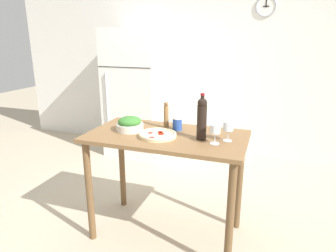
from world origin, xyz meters
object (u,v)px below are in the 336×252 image
(wine_glass_far, at_px, (228,127))
(salt_canister, at_px, (177,124))
(wine_glass_near, at_px, (215,130))
(homemade_pizza, at_px, (158,135))
(pepper_mill, at_px, (166,115))
(refrigerator, at_px, (137,93))
(salad_bowl, at_px, (130,124))
(wine_bottle, at_px, (202,118))

(wine_glass_far, bearing_deg, salt_canister, 162.42)
(wine_glass_near, bearing_deg, homemade_pizza, 178.24)
(homemade_pizza, height_order, salt_canister, salt_canister)
(pepper_mill, relative_size, salt_canister, 2.10)
(wine_glass_far, bearing_deg, refrigerator, 132.13)
(homemade_pizza, bearing_deg, wine_glass_near, -1.76)
(wine_glass_far, height_order, homemade_pizza, wine_glass_far)
(wine_glass_near, height_order, salad_bowl, wine_glass_near)
(wine_glass_far, height_order, salad_bowl, wine_glass_far)
(refrigerator, relative_size, wine_bottle, 5.01)
(salt_canister, bearing_deg, wine_bottle, -34.49)
(homemade_pizza, bearing_deg, refrigerator, 119.67)
(wine_bottle, relative_size, wine_glass_far, 2.40)
(refrigerator, distance_m, pepper_mill, 1.83)
(wine_glass_far, distance_m, salad_bowl, 0.80)
(refrigerator, relative_size, salad_bowl, 7.88)
(wine_bottle, relative_size, salt_canister, 3.25)
(refrigerator, relative_size, wine_glass_far, 12.02)
(homemade_pizza, xyz_separation_m, salt_canister, (0.09, 0.22, 0.04))
(refrigerator, height_order, salad_bowl, refrigerator)
(wine_glass_near, height_order, wine_glass_far, same)
(wine_bottle, xyz_separation_m, homemade_pizza, (-0.33, -0.05, -0.15))
(wine_glass_far, bearing_deg, pepper_mill, 163.06)
(refrigerator, height_order, homemade_pizza, refrigerator)
(wine_glass_near, xyz_separation_m, wine_glass_far, (0.08, 0.09, 0.00))
(wine_bottle, distance_m, salad_bowl, 0.61)
(pepper_mill, bearing_deg, homemade_pizza, -85.86)
(wine_bottle, bearing_deg, salt_canister, 145.51)
(salad_bowl, height_order, salt_canister, salad_bowl)
(wine_glass_near, bearing_deg, wine_bottle, 149.98)
(wine_bottle, xyz_separation_m, pepper_mill, (-0.35, 0.19, -0.06))
(wine_glass_near, distance_m, homemade_pizza, 0.45)
(refrigerator, bearing_deg, wine_bottle, -52.11)
(refrigerator, xyz_separation_m, salad_bowl, (0.74, -1.70, 0.07))
(wine_glass_near, xyz_separation_m, salt_canister, (-0.36, 0.23, -0.05))
(salad_bowl, bearing_deg, salt_canister, 21.45)
(refrigerator, bearing_deg, homemade_pizza, -60.33)
(pepper_mill, relative_size, homemade_pizza, 0.78)
(wine_bottle, distance_m, wine_glass_near, 0.15)
(homemade_pizza, bearing_deg, wine_bottle, 9.01)
(wine_bottle, xyz_separation_m, wine_glass_far, (0.19, 0.03, -0.06))
(homemade_pizza, distance_m, salt_canister, 0.24)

